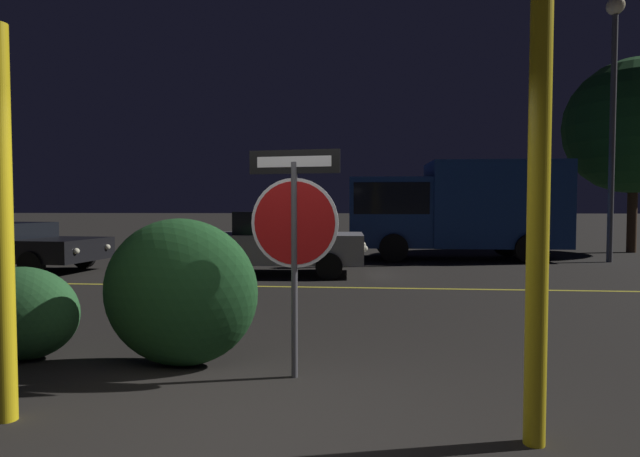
{
  "coord_description": "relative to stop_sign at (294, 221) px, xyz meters",
  "views": [
    {
      "loc": [
        0.79,
        -3.3,
        1.61
      ],
      "look_at": [
        0.24,
        3.08,
        1.34
      ],
      "focal_mm": 28.0,
      "sensor_mm": 36.0,
      "label": 1
    }
  ],
  "objects": [
    {
      "name": "ground_plane",
      "position": [
        -0.15,
        -1.32,
        -1.48
      ],
      "size": [
        260.0,
        260.0,
        0.0
      ],
      "primitive_type": "plane",
      "color": "black"
    },
    {
      "name": "road_center_stripe",
      "position": [
        -0.15,
        5.3,
        -1.48
      ],
      "size": [
        36.47,
        0.12,
        0.01
      ],
      "primitive_type": "cube",
      "color": "gold",
      "rests_on": "ground_plane"
    },
    {
      "name": "stop_sign",
      "position": [
        0.0,
        0.0,
        0.0
      ],
      "size": [
        0.86,
        0.13,
        2.14
      ],
      "rotation": [
        0.0,
        0.0,
        -0.13
      ],
      "color": "#4C4C51",
      "rests_on": "ground_plane"
    },
    {
      "name": "yellow_pole_left",
      "position": [
        -2.03,
        -1.13,
        -0.0
      ],
      "size": [
        0.14,
        0.14,
        2.95
      ],
      "primitive_type": "cylinder",
      "color": "yellow",
      "rests_on": "ground_plane"
    },
    {
      "name": "yellow_pole_right",
      "position": [
        1.8,
        -1.19,
        0.18
      ],
      "size": [
        0.14,
        0.14,
        3.32
      ],
      "primitive_type": "cylinder",
      "color": "yellow",
      "rests_on": "ground_plane"
    },
    {
      "name": "hedge_bush_1",
      "position": [
        -2.94,
        0.3,
        -0.99
      ],
      "size": [
        1.22,
        0.74,
        0.98
      ],
      "primitive_type": "ellipsoid",
      "color": "#285B2D",
      "rests_on": "ground_plane"
    },
    {
      "name": "hedge_bush_2",
      "position": [
        -1.2,
        0.24,
        -0.73
      ],
      "size": [
        1.59,
        0.75,
        1.5
      ],
      "primitive_type": "ellipsoid",
      "color": "#1E4C23",
      "rests_on": "ground_plane"
    },
    {
      "name": "passing_car_1",
      "position": [
        -8.28,
        7.2,
        -0.84
      ],
      "size": [
        4.89,
        2.39,
        1.22
      ],
      "rotation": [
        0.0,
        0.0,
        -1.67
      ],
      "color": "black",
      "rests_on": "ground_plane"
    },
    {
      "name": "passing_car_2",
      "position": [
        -1.4,
        7.2,
        -0.73
      ],
      "size": [
        4.2,
        2.07,
        1.51
      ],
      "rotation": [
        0.0,
        0.0,
        -1.54
      ],
      "color": "#9E9EA3",
      "rests_on": "ground_plane"
    },
    {
      "name": "delivery_truck",
      "position": [
        3.4,
        11.08,
        0.14
      ],
      "size": [
        6.48,
        2.48,
        2.99
      ],
      "rotation": [
        0.0,
        0.0,
        1.59
      ],
      "color": "navy",
      "rests_on": "ground_plane"
    },
    {
      "name": "street_lamp",
      "position": [
        7.87,
        10.61,
        3.62
      ],
      "size": [
        0.5,
        0.5,
        7.64
      ],
      "color": "#4C4C51",
      "rests_on": "ground_plane"
    },
    {
      "name": "tree_0",
      "position": [
        10.19,
        13.95,
        2.97
      ],
      "size": [
        4.72,
        4.72,
        6.83
      ],
      "color": "#422D1E",
      "rests_on": "ground_plane"
    }
  ]
}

